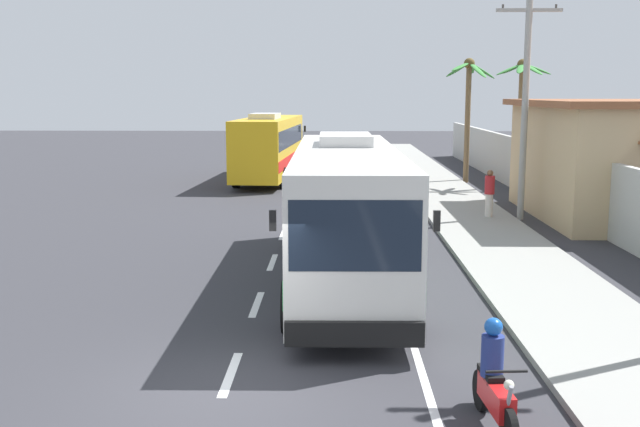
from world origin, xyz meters
name	(u,v)px	position (x,y,z in m)	size (l,w,h in m)	color
ground_plane	(225,390)	(0.00, 0.00, 0.00)	(160.00, 160.00, 0.00)	#303035
sidewalk_kerb	(508,253)	(6.80, 10.00, 0.07)	(3.20, 90.00, 0.14)	gray
lane_markings	(345,228)	(2.08, 14.32, 0.00)	(3.38, 71.00, 0.01)	white
boundary_wall	(594,195)	(10.60, 14.00, 1.25)	(0.24, 60.00, 2.49)	#B2B2AD
coach_bus_foreground	(346,206)	(2.03, 7.10, 1.88)	(2.94, 12.03, 3.60)	silver
coach_bus_far_lane	(269,145)	(-1.81, 28.29, 1.89)	(3.34, 10.89, 3.63)	gold
motorcycle_beside_bus	(385,203)	(3.61, 15.93, 0.65)	(0.56, 1.96, 1.58)	black
motorcycle_trailing	(494,385)	(4.00, -1.23, 0.64)	(0.56, 1.96, 1.57)	black
pedestrian_near_kerb	(489,192)	(7.44, 15.96, 1.05)	(0.36, 0.36, 1.74)	beige
utility_pole_mid	(526,86)	(8.66, 16.18, 4.92)	(2.36, 0.24, 9.49)	#9E9E99
palm_nearest	(521,99)	(10.65, 24.78, 4.38)	(2.70, 2.66, 6.27)	brown
palm_second	(469,95)	(8.63, 27.72, 4.58)	(2.61, 2.87, 6.44)	brown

